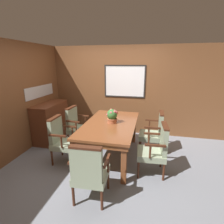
{
  "coord_description": "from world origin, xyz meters",
  "views": [
    {
      "loc": [
        0.94,
        -3.21,
        2.01
      ],
      "look_at": [
        0.15,
        0.31,
        0.97
      ],
      "focal_mm": 28.0,
      "sensor_mm": 36.0,
      "label": 1
    }
  ],
  "objects_px": {
    "chair_left_far": "(77,125)",
    "potted_plant": "(112,116)",
    "chair_head_near": "(90,171)",
    "sideboard_cabinet": "(51,122)",
    "chair_right_near": "(156,148)",
    "chair_right_far": "(154,131)",
    "dining_table": "(110,127)",
    "chair_left_near": "(62,139)"
  },
  "relations": [
    {
      "from": "dining_table",
      "to": "chair_right_near",
      "type": "relative_size",
      "value": 1.95
    },
    {
      "from": "chair_right_near",
      "to": "potted_plant",
      "type": "height_order",
      "value": "potted_plant"
    },
    {
      "from": "chair_right_near",
      "to": "sideboard_cabinet",
      "type": "xyz_separation_m",
      "value": [
        -2.69,
        0.95,
        -0.01
      ]
    },
    {
      "from": "chair_left_near",
      "to": "chair_right_near",
      "type": "distance_m",
      "value": 1.86
    },
    {
      "from": "potted_plant",
      "to": "dining_table",
      "type": "bearing_deg",
      "value": -139.79
    },
    {
      "from": "chair_left_far",
      "to": "dining_table",
      "type": "bearing_deg",
      "value": -108.91
    },
    {
      "from": "dining_table",
      "to": "chair_right_far",
      "type": "relative_size",
      "value": 1.95
    },
    {
      "from": "chair_right_far",
      "to": "potted_plant",
      "type": "xyz_separation_m",
      "value": [
        -0.89,
        -0.38,
        0.42
      ]
    },
    {
      "from": "chair_head_near",
      "to": "chair_left_far",
      "type": "relative_size",
      "value": 1.0
    },
    {
      "from": "chair_head_near",
      "to": "chair_right_far",
      "type": "distance_m",
      "value": 1.97
    },
    {
      "from": "chair_left_near",
      "to": "potted_plant",
      "type": "xyz_separation_m",
      "value": [
        0.95,
        0.43,
        0.42
      ]
    },
    {
      "from": "chair_head_near",
      "to": "chair_right_far",
      "type": "bearing_deg",
      "value": -120.26
    },
    {
      "from": "dining_table",
      "to": "chair_left_near",
      "type": "bearing_deg",
      "value": -156.31
    },
    {
      "from": "chair_right_far",
      "to": "potted_plant",
      "type": "bearing_deg",
      "value": -66.31
    },
    {
      "from": "dining_table",
      "to": "chair_head_near",
      "type": "xyz_separation_m",
      "value": [
        0.0,
        -1.33,
        -0.17
      ]
    },
    {
      "from": "sideboard_cabinet",
      "to": "chair_right_near",
      "type": "bearing_deg",
      "value": -19.48
    },
    {
      "from": "chair_head_near",
      "to": "sideboard_cabinet",
      "type": "distance_m",
      "value": 2.56
    },
    {
      "from": "dining_table",
      "to": "chair_right_near",
      "type": "distance_m",
      "value": 1.04
    },
    {
      "from": "chair_head_near",
      "to": "chair_right_far",
      "type": "height_order",
      "value": "same"
    },
    {
      "from": "dining_table",
      "to": "chair_right_near",
      "type": "xyz_separation_m",
      "value": [
        0.94,
        -0.41,
        -0.17
      ]
    },
    {
      "from": "chair_left_far",
      "to": "potted_plant",
      "type": "relative_size",
      "value": 3.26
    },
    {
      "from": "dining_table",
      "to": "chair_right_far",
      "type": "bearing_deg",
      "value": 24.06
    },
    {
      "from": "chair_left_near",
      "to": "chair_left_far",
      "type": "distance_m",
      "value": 0.82
    },
    {
      "from": "chair_left_far",
      "to": "sideboard_cabinet",
      "type": "relative_size",
      "value": 0.86
    },
    {
      "from": "chair_left_near",
      "to": "chair_left_far",
      "type": "xyz_separation_m",
      "value": [
        -0.04,
        0.82,
        0.0
      ]
    },
    {
      "from": "chair_right_far",
      "to": "chair_right_near",
      "type": "bearing_deg",
      "value": 1.87
    },
    {
      "from": "dining_table",
      "to": "sideboard_cabinet",
      "type": "bearing_deg",
      "value": 162.79
    },
    {
      "from": "dining_table",
      "to": "chair_left_far",
      "type": "distance_m",
      "value": 1.06
    },
    {
      "from": "dining_table",
      "to": "chair_right_far",
      "type": "distance_m",
      "value": 1.02
    },
    {
      "from": "chair_head_near",
      "to": "chair_right_near",
      "type": "distance_m",
      "value": 1.32
    },
    {
      "from": "chair_right_far",
      "to": "sideboard_cabinet",
      "type": "distance_m",
      "value": 2.67
    },
    {
      "from": "chair_head_near",
      "to": "chair_left_near",
      "type": "xyz_separation_m",
      "value": [
        -0.92,
        0.93,
        0.0
      ]
    },
    {
      "from": "potted_plant",
      "to": "sideboard_cabinet",
      "type": "height_order",
      "value": "potted_plant"
    },
    {
      "from": "chair_right_far",
      "to": "sideboard_cabinet",
      "type": "bearing_deg",
      "value": -92.49
    },
    {
      "from": "chair_right_far",
      "to": "chair_head_near",
      "type": "bearing_deg",
      "value": -27.47
    },
    {
      "from": "chair_head_near",
      "to": "chair_right_near",
      "type": "xyz_separation_m",
      "value": [
        0.94,
        0.92,
        0.0
      ]
    },
    {
      "from": "chair_right_near",
      "to": "chair_left_near",
      "type": "bearing_deg",
      "value": -93.98
    },
    {
      "from": "dining_table",
      "to": "chair_left_far",
      "type": "bearing_deg",
      "value": 156.7
    },
    {
      "from": "chair_head_near",
      "to": "chair_left_far",
      "type": "bearing_deg",
      "value": -63.69
    },
    {
      "from": "chair_left_near",
      "to": "dining_table",
      "type": "bearing_deg",
      "value": -67.38
    },
    {
      "from": "chair_left_near",
      "to": "chair_right_near",
      "type": "xyz_separation_m",
      "value": [
        1.86,
        -0.01,
        0.0
      ]
    },
    {
      "from": "chair_head_near",
      "to": "chair_right_near",
      "type": "bearing_deg",
      "value": -138.06
    }
  ]
}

